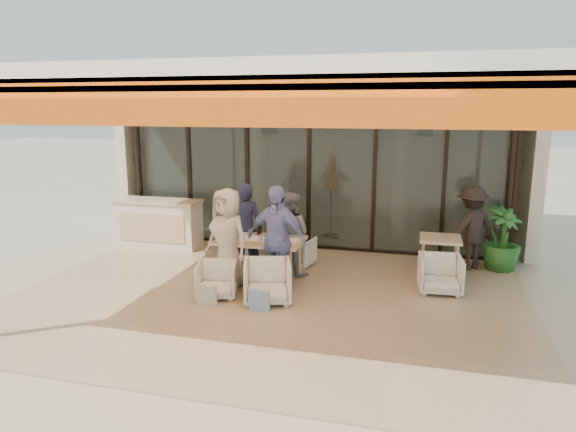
{
  "coord_description": "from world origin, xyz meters",
  "views": [
    {
      "loc": [
        2.27,
        -7.36,
        2.98
      ],
      "look_at": [
        0.1,
        0.9,
        1.15
      ],
      "focal_mm": 32.0,
      "sensor_mm": 36.0,
      "label": 1
    }
  ],
  "objects_px": {
    "dining_table": "(260,242)",
    "diner_cream": "(227,238)",
    "chair_far_right": "(297,250)",
    "chair_near_right": "(267,280)",
    "chair_near_left": "(217,278)",
    "side_chair": "(440,272)",
    "chair_far_left": "(255,246)",
    "diner_periwinkle": "(276,239)",
    "diner_navy": "(245,227)",
    "diner_grey": "(290,234)",
    "host_counter": "(158,223)",
    "standing_woman": "(471,228)",
    "potted_palm": "(502,239)",
    "side_table": "(440,243)"
  },
  "relations": [
    {
      "from": "host_counter",
      "to": "side_chair",
      "type": "relative_size",
      "value": 2.7
    },
    {
      "from": "dining_table",
      "to": "chair_far_left",
      "type": "bearing_deg",
      "value": 113.59
    },
    {
      "from": "side_table",
      "to": "standing_woman",
      "type": "bearing_deg",
      "value": 49.26
    },
    {
      "from": "host_counter",
      "to": "chair_near_left",
      "type": "xyz_separation_m",
      "value": [
        2.35,
        -2.46,
        -0.22
      ]
    },
    {
      "from": "dining_table",
      "to": "diner_grey",
      "type": "bearing_deg",
      "value": 45.97
    },
    {
      "from": "diner_grey",
      "to": "standing_woman",
      "type": "bearing_deg",
      "value": -141.91
    },
    {
      "from": "host_counter",
      "to": "diner_periwinkle",
      "type": "height_order",
      "value": "diner_periwinkle"
    },
    {
      "from": "host_counter",
      "to": "dining_table",
      "type": "bearing_deg",
      "value": -28.61
    },
    {
      "from": "diner_cream",
      "to": "side_table",
      "type": "bearing_deg",
      "value": 41.3
    },
    {
      "from": "diner_navy",
      "to": "chair_far_right",
      "type": "bearing_deg",
      "value": -160.79
    },
    {
      "from": "chair_far_left",
      "to": "diner_periwinkle",
      "type": "bearing_deg",
      "value": 137.46
    },
    {
      "from": "standing_woman",
      "to": "chair_near_right",
      "type": "bearing_deg",
      "value": 0.77
    },
    {
      "from": "host_counter",
      "to": "standing_woman",
      "type": "xyz_separation_m",
      "value": [
        6.34,
        0.04,
        0.26
      ]
    },
    {
      "from": "diner_cream",
      "to": "side_chair",
      "type": "height_order",
      "value": "diner_cream"
    },
    {
      "from": "diner_navy",
      "to": "diner_grey",
      "type": "xyz_separation_m",
      "value": [
        0.84,
        0.0,
        -0.06
      ]
    },
    {
      "from": "chair_near_right",
      "to": "diner_periwinkle",
      "type": "distance_m",
      "value": 0.72
    },
    {
      "from": "diner_cream",
      "to": "side_table",
      "type": "xyz_separation_m",
      "value": [
        3.43,
        1.36,
        -0.2
      ]
    },
    {
      "from": "dining_table",
      "to": "chair_near_right",
      "type": "distance_m",
      "value": 1.1
    },
    {
      "from": "diner_cream",
      "to": "potted_palm",
      "type": "bearing_deg",
      "value": 44.35
    },
    {
      "from": "diner_grey",
      "to": "standing_woman",
      "type": "xyz_separation_m",
      "value": [
        3.15,
        1.11,
        0.03
      ]
    },
    {
      "from": "host_counter",
      "to": "diner_cream",
      "type": "distance_m",
      "value": 3.08
    },
    {
      "from": "diner_cream",
      "to": "potted_palm",
      "type": "distance_m",
      "value": 5.0
    },
    {
      "from": "chair_far_left",
      "to": "standing_woman",
      "type": "relative_size",
      "value": 0.42
    },
    {
      "from": "chair_far_right",
      "to": "chair_near_right",
      "type": "relative_size",
      "value": 0.84
    },
    {
      "from": "chair_near_left",
      "to": "diner_cream",
      "type": "height_order",
      "value": "diner_cream"
    },
    {
      "from": "side_table",
      "to": "diner_periwinkle",
      "type": "bearing_deg",
      "value": -152.32
    },
    {
      "from": "chair_near_right",
      "to": "diner_cream",
      "type": "height_order",
      "value": "diner_cream"
    },
    {
      "from": "chair_near_left",
      "to": "side_chair",
      "type": "height_order",
      "value": "side_chair"
    },
    {
      "from": "chair_far_left",
      "to": "potted_palm",
      "type": "bearing_deg",
      "value": -154.92
    },
    {
      "from": "chair_near_left",
      "to": "chair_near_right",
      "type": "height_order",
      "value": "chair_near_right"
    },
    {
      "from": "diner_cream",
      "to": "side_chair",
      "type": "bearing_deg",
      "value": 29.76
    },
    {
      "from": "chair_far_right",
      "to": "diner_periwinkle",
      "type": "xyz_separation_m",
      "value": [
        0.0,
        -1.4,
        0.57
      ]
    },
    {
      "from": "host_counter",
      "to": "side_table",
      "type": "bearing_deg",
      "value": -5.96
    },
    {
      "from": "diner_navy",
      "to": "chair_near_right",
      "type": "bearing_deg",
      "value": 109.41
    },
    {
      "from": "side_table",
      "to": "chair_near_right",
      "type": "bearing_deg",
      "value": -144.34
    },
    {
      "from": "diner_periwinkle",
      "to": "side_table",
      "type": "height_order",
      "value": "diner_periwinkle"
    },
    {
      "from": "diner_grey",
      "to": "diner_cream",
      "type": "xyz_separation_m",
      "value": [
        -0.84,
        -0.9,
        0.08
      ]
    },
    {
      "from": "chair_far_left",
      "to": "chair_near_left",
      "type": "height_order",
      "value": "chair_far_left"
    },
    {
      "from": "diner_grey",
      "to": "diner_periwinkle",
      "type": "bearing_deg",
      "value": 108.72
    },
    {
      "from": "diner_periwinkle",
      "to": "host_counter",
      "type": "bearing_deg",
      "value": 159.21
    },
    {
      "from": "chair_far_left",
      "to": "standing_woman",
      "type": "bearing_deg",
      "value": -154.84
    },
    {
      "from": "diner_grey",
      "to": "diner_cream",
      "type": "bearing_deg",
      "value": 65.7
    },
    {
      "from": "chair_near_left",
      "to": "diner_periwinkle",
      "type": "xyz_separation_m",
      "value": [
        0.84,
        0.5,
        0.56
      ]
    },
    {
      "from": "dining_table",
      "to": "diner_cream",
      "type": "relative_size",
      "value": 0.89
    },
    {
      "from": "dining_table",
      "to": "chair_far_right",
      "type": "bearing_deg",
      "value": 65.58
    },
    {
      "from": "potted_palm",
      "to": "chair_far_left",
      "type": "bearing_deg",
      "value": -171.42
    },
    {
      "from": "chair_near_right",
      "to": "standing_woman",
      "type": "xyz_separation_m",
      "value": [
        3.15,
        2.51,
        0.42
      ]
    },
    {
      "from": "dining_table",
      "to": "side_table",
      "type": "height_order",
      "value": "dining_table"
    },
    {
      "from": "chair_far_right",
      "to": "diner_cream",
      "type": "distance_m",
      "value": 1.72
    },
    {
      "from": "side_chair",
      "to": "standing_woman",
      "type": "distance_m",
      "value": 1.57
    }
  ]
}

